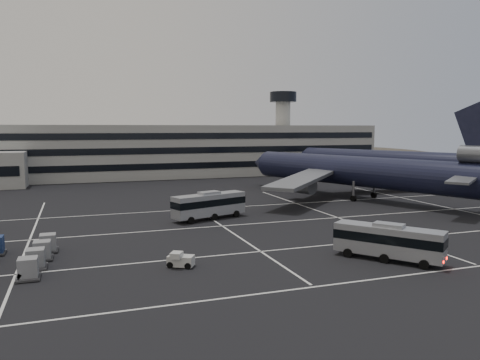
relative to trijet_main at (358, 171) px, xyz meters
name	(u,v)px	position (x,y,z in m)	size (l,w,h in m)	color
ground	(274,229)	(-25.29, -19.08, -5.25)	(260.00, 260.00, 0.00)	black
lane_markings	(279,227)	(-24.34, -18.35, -5.24)	(90.00, 55.62, 0.01)	silver
terminal	(159,151)	(-28.23, 52.07, 1.68)	(125.00, 26.00, 24.00)	gray
hills	(168,180)	(-7.30, 150.92, -17.32)	(352.00, 180.00, 44.00)	#38332B
trijet_main	(358,171)	(0.00, 0.00, 0.00)	(44.44, 55.66, 18.08)	black
trijet_far	(394,162)	(20.57, 16.01, 0.18)	(31.62, 54.34, 18.08)	black
bus_near	(388,240)	(-20.47, -36.46, -3.18)	(8.44, 10.08, 3.79)	#95979C
bus_far	(209,204)	(-31.60, -9.77, -3.03)	(11.74, 6.31, 4.06)	#95979C
tug_b	(182,260)	(-40.51, -31.76, -4.56)	(2.80, 2.47, 1.55)	#BABAB5
uld_cluster	(10,256)	(-56.08, -25.91, -4.30)	(8.62, 12.53, 1.94)	#2D2D30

